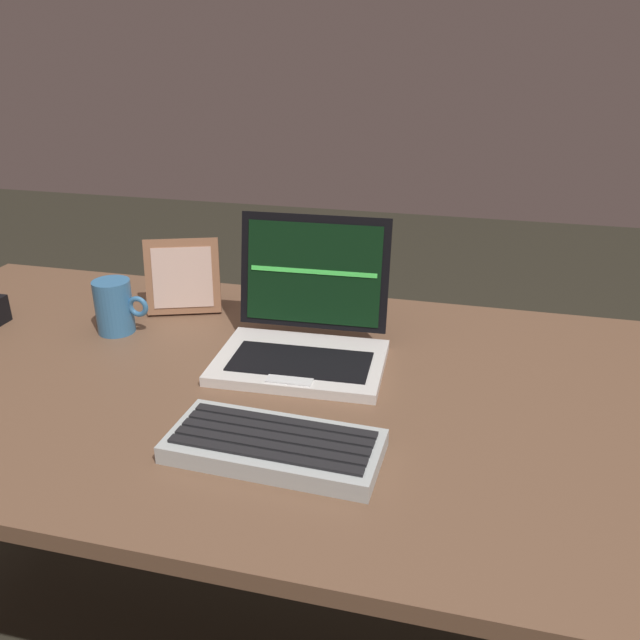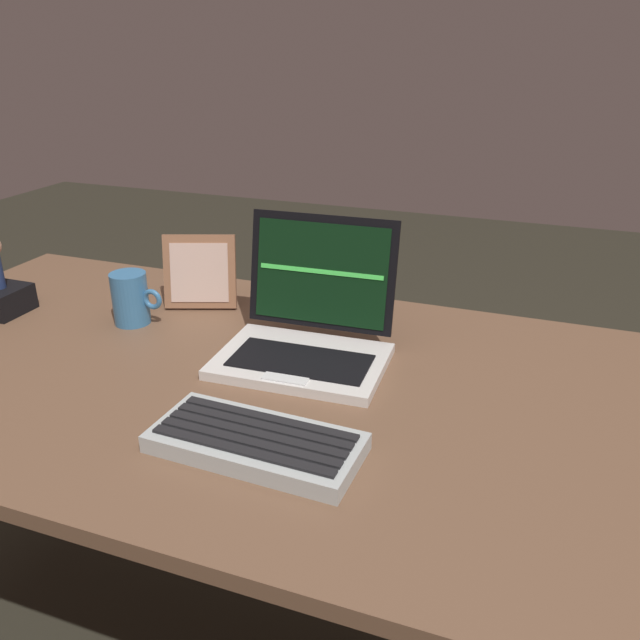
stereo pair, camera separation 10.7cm
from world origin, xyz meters
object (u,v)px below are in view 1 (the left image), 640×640
Objects in this scene: external_keyboard at (274,445)px; coffee_mug at (115,307)px; laptop_front at (304,333)px; photo_frame at (183,277)px.

external_keyboard is 0.52m from coffee_mug.
photo_frame is (-0.30, 0.14, 0.03)m from laptop_front.
external_keyboard is at bearing -82.84° from laptop_front.
laptop_front reaches higher than coffee_mug.
photo_frame is 0.15m from coffee_mug.
photo_frame is at bearing 154.42° from laptop_front.
laptop_front reaches higher than external_keyboard.
photo_frame reaches higher than coffee_mug.
external_keyboard is at bearing -52.48° from photo_frame.
coffee_mug is (-0.42, 0.31, 0.04)m from external_keyboard.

